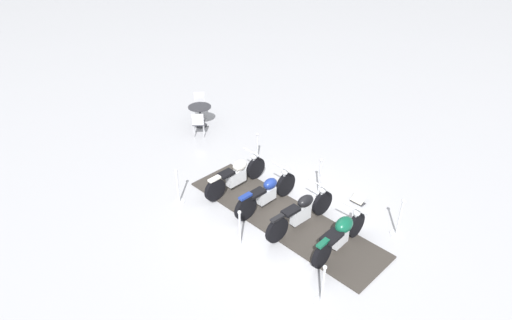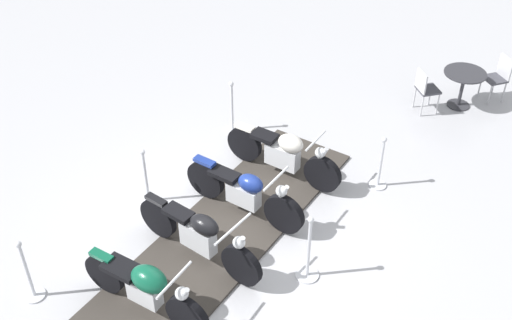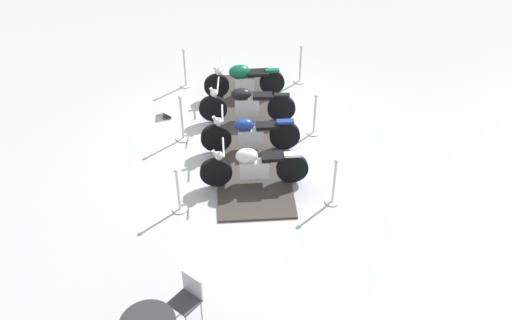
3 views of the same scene
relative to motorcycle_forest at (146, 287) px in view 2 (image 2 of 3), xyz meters
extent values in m
plane|color=#B2B2B7|center=(0.89, -1.54, -0.52)|extent=(80.00, 80.00, 0.00)
cube|color=#38332D|center=(0.89, -1.54, -0.50)|extent=(4.14, 5.79, 0.05)
cylinder|color=black|center=(-0.58, -0.35, -0.16)|extent=(0.60, 0.42, 0.64)
cylinder|color=black|center=(0.64, 0.38, -0.16)|extent=(0.60, 0.42, 0.64)
cube|color=silver|center=(0.03, 0.02, -0.13)|extent=(0.51, 0.42, 0.35)
ellipsoid|color=#0F5138|center=(-0.07, -0.04, 0.20)|extent=(0.65, 0.58, 0.36)
cube|color=black|center=(0.33, 0.20, 0.15)|extent=(0.62, 0.55, 0.08)
cube|color=#0F5138|center=(0.64, 0.38, 0.19)|extent=(0.37, 0.29, 0.06)
cylinder|color=silver|center=(-0.51, -0.31, 0.11)|extent=(0.29, 0.21, 0.54)
cylinder|color=silver|center=(-0.45, -0.27, 0.44)|extent=(0.40, 0.63, 0.04)
sphere|color=silver|center=(-0.53, -0.32, 0.24)|extent=(0.18, 0.18, 0.18)
cylinder|color=black|center=(-0.13, -1.37, -0.14)|extent=(0.65, 0.38, 0.67)
cylinder|color=black|center=(1.34, -0.68, -0.14)|extent=(0.65, 0.38, 0.67)
cube|color=silver|center=(0.60, -1.02, -0.08)|extent=(0.60, 0.42, 0.42)
ellipsoid|color=black|center=(0.47, -1.08, 0.25)|extent=(0.56, 0.46, 0.28)
cube|color=black|center=(0.93, -0.87, 0.21)|extent=(0.52, 0.43, 0.08)
cube|color=black|center=(1.34, -0.68, 0.22)|extent=(0.39, 0.27, 0.06)
cylinder|color=silver|center=(-0.07, -1.34, 0.14)|extent=(0.27, 0.18, 0.57)
cylinder|color=silver|center=(-0.01, -1.31, 0.48)|extent=(0.36, 0.72, 0.04)
sphere|color=silver|center=(-0.10, -1.35, 0.28)|extent=(0.18, 0.18, 0.18)
cylinder|color=black|center=(0.51, -2.42, -0.14)|extent=(0.65, 0.43, 0.68)
cylinder|color=black|center=(1.85, -1.70, -0.14)|extent=(0.65, 0.43, 0.68)
cube|color=silver|center=(1.18, -2.06, -0.11)|extent=(0.59, 0.45, 0.35)
ellipsoid|color=navy|center=(1.06, -2.13, 0.19)|extent=(0.51, 0.46, 0.29)
cube|color=black|center=(1.50, -1.89, 0.14)|extent=(0.56, 0.47, 0.08)
cube|color=navy|center=(1.85, -1.70, 0.23)|extent=(0.40, 0.30, 0.06)
cylinder|color=silver|center=(0.58, -2.38, 0.15)|extent=(0.29, 0.20, 0.58)
cylinder|color=silver|center=(0.65, -2.35, 0.50)|extent=(0.35, 0.61, 0.04)
sphere|color=silver|center=(0.56, -2.39, 0.30)|extent=(0.18, 0.18, 0.18)
cylinder|color=black|center=(1.07, -3.48, -0.15)|extent=(0.63, 0.42, 0.66)
cylinder|color=black|center=(2.43, -2.72, -0.15)|extent=(0.63, 0.42, 0.66)
cube|color=silver|center=(1.75, -3.10, -0.10)|extent=(0.63, 0.48, 0.39)
ellipsoid|color=silver|center=(1.62, -3.17, 0.23)|extent=(0.55, 0.50, 0.32)
cube|color=black|center=(2.07, -2.92, 0.18)|extent=(0.52, 0.46, 0.08)
cube|color=silver|center=(2.43, -2.72, 0.21)|extent=(0.39, 0.30, 0.06)
cylinder|color=silver|center=(1.14, -3.44, 0.13)|extent=(0.31, 0.21, 0.56)
cylinder|color=silver|center=(1.22, -3.40, 0.47)|extent=(0.34, 0.58, 0.04)
sphere|color=silver|center=(1.13, -3.45, 0.27)|extent=(0.18, 0.18, 0.18)
cylinder|color=silver|center=(0.75, -4.42, -0.51)|extent=(0.30, 0.30, 0.03)
cylinder|color=silver|center=(0.75, -4.42, -0.04)|extent=(0.05, 0.05, 0.91)
sphere|color=silver|center=(0.75, -4.42, 0.45)|extent=(0.09, 0.09, 0.09)
cylinder|color=silver|center=(-0.44, -2.28, -0.51)|extent=(0.35, 0.35, 0.03)
cylinder|color=silver|center=(-0.44, -2.28, 0.02)|extent=(0.05, 0.05, 1.05)
sphere|color=silver|center=(-0.44, -2.28, 0.59)|extent=(0.09, 0.09, 0.09)
cylinder|color=silver|center=(3.40, -2.95, -0.51)|extent=(0.29, 0.29, 0.03)
cylinder|color=silver|center=(3.40, -2.95, -0.02)|extent=(0.05, 0.05, 0.97)
sphere|color=silver|center=(3.40, -2.95, 0.50)|extent=(0.09, 0.09, 0.09)
cylinder|color=silver|center=(2.22, -0.81, -0.51)|extent=(0.30, 0.30, 0.03)
cylinder|color=silver|center=(2.22, -0.81, -0.02)|extent=(0.05, 0.05, 0.95)
sphere|color=silver|center=(2.22, -0.81, 0.49)|extent=(0.09, 0.09, 0.09)
cylinder|color=silver|center=(1.04, 1.34, -0.51)|extent=(0.31, 0.31, 0.03)
cylinder|color=silver|center=(1.04, 1.34, -0.02)|extent=(0.05, 0.05, 0.96)
sphere|color=silver|center=(1.04, 1.34, 0.50)|extent=(0.09, 0.09, 0.09)
cylinder|color=#2D2D33|center=(2.04, -7.39, -0.51)|extent=(0.46, 0.46, 0.02)
cylinder|color=#2D2D33|center=(2.04, -7.39, -0.14)|extent=(0.07, 0.07, 0.71)
cylinder|color=#2D2D33|center=(2.04, -7.39, 0.23)|extent=(0.83, 0.83, 0.03)
cylinder|color=#B7B7BC|center=(2.34, -6.87, -0.29)|extent=(0.03, 0.03, 0.46)
cylinder|color=#B7B7BC|center=(2.01, -6.79, -0.29)|extent=(0.03, 0.03, 0.46)
cylinder|color=#B7B7BC|center=(2.43, -6.54, -0.29)|extent=(0.03, 0.03, 0.46)
cylinder|color=#B7B7BC|center=(2.10, -6.46, -0.29)|extent=(0.03, 0.03, 0.46)
cube|color=#3F3F47|center=(2.22, -6.67, -0.04)|extent=(0.48, 0.48, 0.04)
cube|color=#B7B7BC|center=(2.26, -6.49, 0.18)|extent=(0.40, 0.12, 0.41)
cylinder|color=#B7B7BC|center=(1.79, -7.94, -0.30)|extent=(0.03, 0.03, 0.46)
cylinder|color=#B7B7BC|center=(2.12, -7.99, -0.30)|extent=(0.03, 0.03, 0.46)
cylinder|color=#B7B7BC|center=(1.73, -8.28, -0.30)|extent=(0.03, 0.03, 0.46)
cylinder|color=#B7B7BC|center=(2.07, -8.33, -0.30)|extent=(0.03, 0.03, 0.46)
cube|color=#3F3F47|center=(1.93, -8.14, -0.05)|extent=(0.46, 0.46, 0.04)
cube|color=#B7B7BC|center=(1.90, -8.32, 0.20)|extent=(0.40, 0.09, 0.45)
camera|label=1|loc=(4.01, 6.84, 6.68)|focal=30.38mm
camera|label=2|loc=(-5.69, 1.34, 6.51)|focal=44.66mm
camera|label=3|loc=(5.59, -11.36, 7.05)|focal=39.86mm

